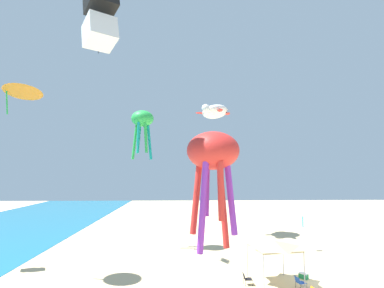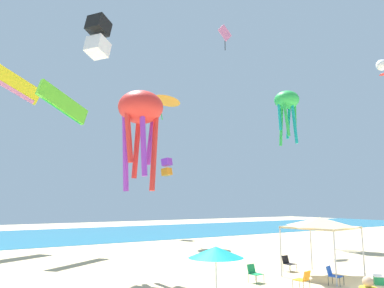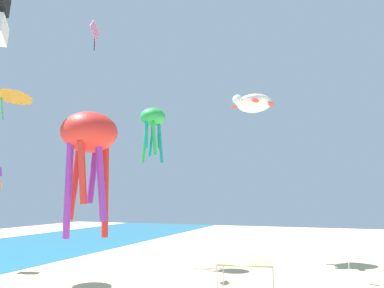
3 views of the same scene
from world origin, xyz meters
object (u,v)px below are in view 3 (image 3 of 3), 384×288
(kite_delta_orange, at_px, (15,94))
(kite_turtle_white, at_px, (253,103))
(kite_diamond_pink, at_px, (95,32))
(kite_octopus_red, at_px, (89,139))
(kite_octopus_green, at_px, (153,120))
(canopy_tent, at_px, (246,257))
(banner_flag, at_px, (348,253))

(kite_delta_orange, height_order, kite_turtle_white, kite_turtle_white)
(kite_diamond_pink, xyz_separation_m, kite_turtle_white, (10.67, -11.93, -5.08))
(kite_octopus_red, distance_m, kite_delta_orange, 17.43)
(kite_diamond_pink, xyz_separation_m, kite_octopus_green, (4.68, -3.53, -7.35))
(kite_octopus_green, bearing_deg, canopy_tent, -108.08)
(kite_octopus_red, bearing_deg, kite_octopus_green, 178.77)
(kite_delta_orange, bearing_deg, kite_octopus_red, -38.62)
(canopy_tent, relative_size, kite_octopus_red, 0.63)
(banner_flag, distance_m, kite_turtle_white, 17.40)
(canopy_tent, relative_size, kite_turtle_white, 0.67)
(banner_flag, xyz_separation_m, kite_octopus_green, (1.55, 16.47, 11.17))
(banner_flag, height_order, kite_octopus_red, kite_octopus_red)
(kite_turtle_white, bearing_deg, banner_flag, 84.84)
(kite_diamond_pink, distance_m, kite_octopus_green, 9.40)
(kite_octopus_red, xyz_separation_m, kite_diamond_pink, (13.24, 9.30, 12.02))
(canopy_tent, bearing_deg, kite_diamond_pink, 69.97)
(banner_flag, xyz_separation_m, kite_diamond_pink, (-3.13, 20.00, 18.53))
(kite_diamond_pink, bearing_deg, banner_flag, 82.33)
(kite_diamond_pink, relative_size, kite_octopus_green, 0.54)
(kite_diamond_pink, bearing_deg, kite_octopus_green, 126.38)
(kite_octopus_green, bearing_deg, kite_diamond_pink, 167.21)
(canopy_tent, height_order, kite_delta_orange, kite_delta_orange)
(canopy_tent, bearing_deg, kite_turtle_white, 8.94)
(canopy_tent, height_order, banner_flag, banner_flag)
(banner_flag, relative_size, kite_octopus_green, 0.66)
(kite_diamond_pink, height_order, kite_turtle_white, kite_diamond_pink)
(banner_flag, xyz_separation_m, kite_turtle_white, (7.54, 8.07, 13.45))
(banner_flag, bearing_deg, kite_turtle_white, 46.92)
(canopy_tent, xyz_separation_m, kite_delta_orange, (1.11, 18.90, 11.58))
(kite_octopus_red, xyz_separation_m, kite_octopus_green, (17.92, 5.76, 4.66))
(banner_flag, xyz_separation_m, kite_delta_orange, (-7.28, 24.46, 12.17))
(kite_octopus_red, bearing_deg, canopy_tent, 128.14)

